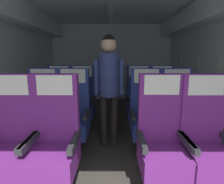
# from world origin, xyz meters

# --- Properties ---
(ground) EXTENTS (3.84, 5.84, 0.02)m
(ground) POSITION_xyz_m (0.00, 2.72, -0.01)
(ground) COLOR #3D3833
(fuselage_shell) EXTENTS (3.72, 5.49, 2.33)m
(fuselage_shell) POSITION_xyz_m (0.00, 3.00, 1.67)
(fuselage_shell) COLOR silver
(fuselage_shell) RESTS_ON ground
(seat_a_left_window) EXTENTS (0.48, 0.52, 1.17)m
(seat_a_left_window) POSITION_xyz_m (-0.98, 1.50, 0.49)
(seat_a_left_window) COLOR #38383D
(seat_a_left_window) RESTS_ON ground
(seat_a_left_aisle) EXTENTS (0.48, 0.52, 1.17)m
(seat_a_left_aisle) POSITION_xyz_m (-0.53, 1.50, 0.49)
(seat_a_left_aisle) COLOR #38383D
(seat_a_left_aisle) RESTS_ON ground
(seat_a_right_aisle) EXTENTS (0.48, 0.52, 1.17)m
(seat_a_right_aisle) POSITION_xyz_m (0.97, 1.50, 0.49)
(seat_a_right_aisle) COLOR #38383D
(seat_a_right_aisle) RESTS_ON ground
(seat_a_right_window) EXTENTS (0.48, 0.52, 1.17)m
(seat_a_right_window) POSITION_xyz_m (0.54, 1.52, 0.49)
(seat_a_right_window) COLOR #38383D
(seat_a_right_window) RESTS_ON ground
(seat_b_left_window) EXTENTS (0.48, 0.52, 1.17)m
(seat_b_left_window) POSITION_xyz_m (-0.97, 2.34, 0.49)
(seat_b_left_window) COLOR #38383D
(seat_b_left_window) RESTS_ON ground
(seat_b_left_aisle) EXTENTS (0.48, 0.52, 1.17)m
(seat_b_left_aisle) POSITION_xyz_m (-0.53, 2.33, 0.49)
(seat_b_left_aisle) COLOR #38383D
(seat_b_left_aisle) RESTS_ON ground
(seat_b_right_aisle) EXTENTS (0.48, 0.52, 1.17)m
(seat_b_right_aisle) POSITION_xyz_m (0.97, 2.33, 0.49)
(seat_b_right_aisle) COLOR #38383D
(seat_b_right_aisle) RESTS_ON ground
(seat_b_right_window) EXTENTS (0.48, 0.52, 1.17)m
(seat_b_right_window) POSITION_xyz_m (0.53, 2.34, 0.49)
(seat_b_right_window) COLOR #38383D
(seat_b_right_window) RESTS_ON ground
(seat_c_left_window) EXTENTS (0.48, 0.52, 1.17)m
(seat_c_left_window) POSITION_xyz_m (-0.97, 3.15, 0.49)
(seat_c_left_window) COLOR #38383D
(seat_c_left_window) RESTS_ON ground
(seat_c_left_aisle) EXTENTS (0.48, 0.52, 1.17)m
(seat_c_left_aisle) POSITION_xyz_m (-0.53, 3.15, 0.49)
(seat_c_left_aisle) COLOR #38383D
(seat_c_left_aisle) RESTS_ON ground
(seat_c_right_aisle) EXTENTS (0.48, 0.52, 1.17)m
(seat_c_right_aisle) POSITION_xyz_m (0.98, 3.17, 0.49)
(seat_c_right_aisle) COLOR #38383D
(seat_c_right_aisle) RESTS_ON ground
(seat_c_right_window) EXTENTS (0.48, 0.52, 1.17)m
(seat_c_right_window) POSITION_xyz_m (0.53, 3.15, 0.49)
(seat_c_right_window) COLOR #38383D
(seat_c_right_window) RESTS_ON ground
(flight_attendant) EXTENTS (0.43, 0.28, 1.64)m
(flight_attendant) POSITION_xyz_m (-0.01, 2.42, 1.01)
(flight_attendant) COLOR black
(flight_attendant) RESTS_ON ground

